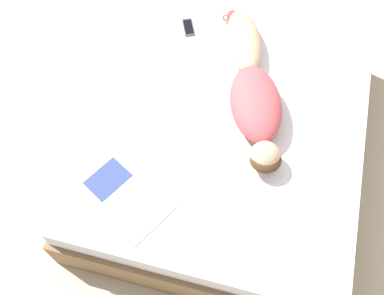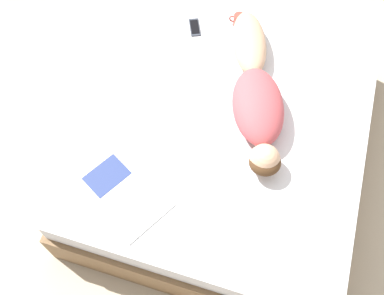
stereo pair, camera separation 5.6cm
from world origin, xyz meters
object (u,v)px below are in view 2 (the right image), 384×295
(person, at_px, (256,92))
(coffee_mug, at_px, (239,20))
(open_magazine, at_px, (121,191))
(cell_phone, at_px, (195,27))

(person, height_order, coffee_mug, person)
(open_magazine, xyz_separation_m, cell_phone, (-0.03, -1.31, 0.00))
(cell_phone, bearing_deg, open_magazine, 64.68)
(coffee_mug, distance_m, cell_phone, 0.31)
(open_magazine, height_order, cell_phone, same)
(person, relative_size, coffee_mug, 11.24)
(open_magazine, relative_size, cell_phone, 3.62)
(open_magazine, height_order, coffee_mug, coffee_mug)
(person, xyz_separation_m, coffee_mug, (0.26, -0.60, -0.04))
(open_magazine, xyz_separation_m, coffee_mug, (-0.31, -1.42, 0.04))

